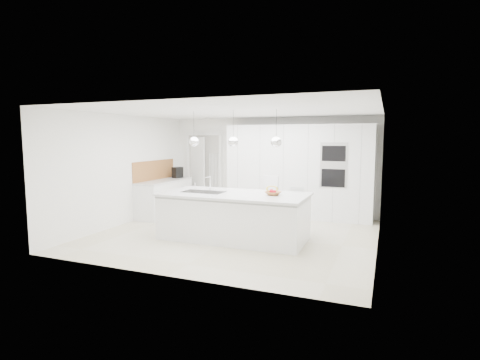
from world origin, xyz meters
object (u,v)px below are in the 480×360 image
at_px(island_base, 233,217).
at_px(fruit_bowl, 273,193).
at_px(bar_stool_right, 295,211).
at_px(espresso_machine, 178,172).
at_px(bar_stool_left, 269,204).

bearing_deg(island_base, fruit_bowl, 6.76).
bearing_deg(fruit_bowl, bar_stool_right, 69.04).
relative_size(espresso_machine, bar_stool_right, 0.31).
relative_size(fruit_bowl, espresso_machine, 0.98).
bearing_deg(espresso_machine, fruit_bowl, -18.04).
height_order(island_base, bar_stool_right, bar_stool_right).
height_order(island_base, fruit_bowl, fruit_bowl).
bearing_deg(island_base, espresso_machine, 139.91).
bearing_deg(island_base, bar_stool_right, 37.16).
xyz_separation_m(island_base, espresso_machine, (-2.53, 2.13, 0.62)).
distance_m(fruit_bowl, bar_stool_right, 0.87).
bearing_deg(island_base, bar_stool_left, 64.25).
distance_m(espresso_machine, bar_stool_left, 3.24).
xyz_separation_m(fruit_bowl, bar_stool_right, (0.27, 0.70, -0.46)).
bearing_deg(espresso_machine, bar_stool_left, -8.69).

